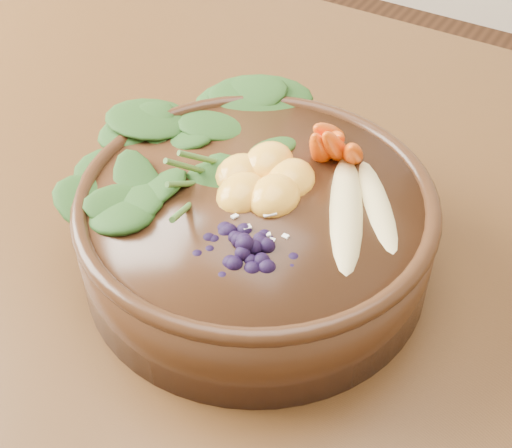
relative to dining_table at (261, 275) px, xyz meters
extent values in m
cylinder|color=#331C0C|center=(-0.72, 0.37, -0.30)|extent=(0.07, 0.07, 0.71)
cube|color=#533418|center=(0.00, 0.00, 0.07)|extent=(1.60, 0.90, 0.04)
cylinder|color=#402311|center=(0.03, -0.07, 0.13)|extent=(0.39, 0.39, 0.08)
ellipsoid|color=#E0CC84|center=(0.13, -0.02, 0.19)|extent=(0.12, 0.15, 0.03)
ellipsoid|color=#E0CC84|center=(0.11, -0.04, 0.19)|extent=(0.10, 0.16, 0.03)
camera|label=1|loc=(0.27, -0.45, 0.57)|focal=50.00mm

